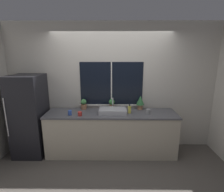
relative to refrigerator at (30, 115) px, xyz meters
name	(u,v)px	position (x,y,z in m)	size (l,w,h in m)	color
ground_plane	(111,161)	(1.67, -0.30, -0.83)	(14.00, 14.00, 0.00)	#4C4742
wall_back	(111,87)	(1.67, 0.38, 0.52)	(8.00, 0.09, 2.70)	#BCB7AD
wall_left	(27,81)	(-0.58, 1.20, 0.52)	(0.06, 7.00, 2.70)	#BCB7AD
wall_right	(198,81)	(3.92, 1.20, 0.52)	(0.06, 7.00, 2.70)	#BCB7AD
counter	(111,133)	(1.67, 0.01, -0.38)	(2.64, 0.64, 0.89)	#B2A893
refrigerator	(30,115)	(0.00, 0.00, 0.00)	(0.60, 0.69, 1.66)	black
sink	(113,111)	(1.70, 0.00, 0.11)	(0.54, 0.38, 0.27)	#ADADB2
potted_plant_left	(84,104)	(1.07, 0.24, 0.17)	(0.12, 0.12, 0.22)	#9E6B4C
potted_plant_center	(112,104)	(1.68, 0.24, 0.19)	(0.12, 0.12, 0.22)	#9E6B4C
potted_plant_right	(140,102)	(2.29, 0.24, 0.24)	(0.17, 0.17, 0.29)	#9E6B4C
soap_bottle	(130,109)	(2.04, 0.00, 0.14)	(0.06, 0.06, 0.18)	#DBD14C
mug_grey	(148,111)	(2.40, -0.06, 0.11)	(0.09, 0.09, 0.10)	gray
mug_blue	(70,113)	(0.86, -0.13, 0.11)	(0.07, 0.07, 0.09)	#3351AD
mug_red	(80,114)	(1.07, -0.17, 0.10)	(0.08, 0.08, 0.08)	#B72D28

